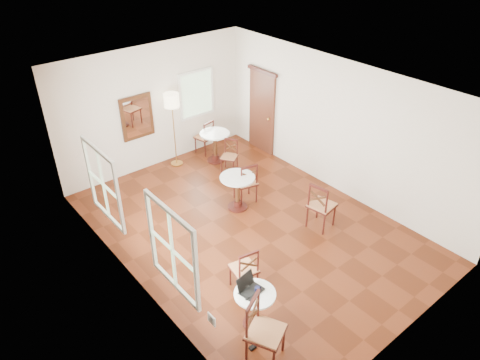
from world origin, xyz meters
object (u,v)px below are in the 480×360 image
(cafe_table_near, at_px, (255,305))
(navy_mug, at_px, (257,289))
(cafe_table_back, at_px, (215,144))
(chair_back_b, at_px, (230,156))
(chair_mid_b, at_px, (321,206))
(floor_lamp, at_px, (172,105))
(laptop, at_px, (249,287))
(chair_near_a, at_px, (244,269))
(power_adapter, at_px, (252,347))
(chair_near_b, at_px, (264,331))
(mouse, at_px, (247,298))
(chair_back_a, at_px, (205,137))
(cafe_table_mid, at_px, (237,189))
(water_glass, at_px, (247,289))
(chair_mid_a, at_px, (246,182))

(cafe_table_near, relative_size, navy_mug, 5.98)
(cafe_table_back, xyz_separation_m, chair_back_b, (-0.02, -0.61, -0.08))
(cafe_table_back, height_order, chair_mid_b, chair_mid_b)
(floor_lamp, xyz_separation_m, laptop, (-1.84, -4.96, -0.85))
(floor_lamp, bearing_deg, chair_near_a, -108.23)
(cafe_table_near, bearing_deg, cafe_table_back, 59.71)
(laptop, bearing_deg, power_adapter, -133.00)
(chair_near_a, distance_m, chair_near_b, 1.37)
(cafe_table_near, xyz_separation_m, cafe_table_back, (2.67, 4.58, 0.07))
(chair_back_b, bearing_deg, mouse, -68.63)
(chair_back_a, bearing_deg, navy_mug, 50.26)
(cafe_table_mid, bearing_deg, power_adapter, -125.72)
(chair_back_b, bearing_deg, laptop, -68.17)
(water_glass, bearing_deg, chair_mid_a, 50.18)
(chair_mid_b, xyz_separation_m, mouse, (-2.83, -1.06, 0.17))
(laptop, bearing_deg, chair_near_b, -121.52)
(cafe_table_mid, distance_m, laptop, 3.11)
(chair_near_a, distance_m, navy_mug, 0.79)
(chair_back_a, bearing_deg, chair_near_b, 49.79)
(cafe_table_mid, distance_m, cafe_table_back, 2.15)
(navy_mug, bearing_deg, chair_mid_b, 21.55)
(cafe_table_back, xyz_separation_m, chair_near_b, (-2.96, -5.10, 0.05))
(chair_back_b, height_order, power_adapter, chair_back_b)
(cafe_table_back, relative_size, mouse, 9.05)
(chair_near_a, distance_m, chair_back_a, 5.02)
(cafe_table_mid, relative_size, floor_lamp, 0.42)
(chair_mid_a, relative_size, chair_back_a, 1.06)
(chair_near_a, bearing_deg, mouse, 64.14)
(cafe_table_mid, distance_m, mouse, 3.29)
(cafe_table_near, distance_m, chair_mid_b, 2.86)
(chair_mid_a, height_order, power_adapter, chair_mid_a)
(mouse, bearing_deg, water_glass, 69.17)
(cafe_table_mid, xyz_separation_m, chair_back_a, (0.95, 2.49, -0.03))
(chair_near_b, bearing_deg, cafe_table_mid, 30.09)
(power_adapter, bearing_deg, mouse, 63.15)
(chair_mid_b, height_order, laptop, chair_mid_b)
(water_glass, bearing_deg, laptop, 16.10)
(chair_back_a, relative_size, laptop, 2.35)
(cafe_table_near, bearing_deg, chair_mid_b, 21.29)
(chair_mid_a, bearing_deg, floor_lamp, -69.08)
(water_glass, bearing_deg, cafe_table_near, -57.71)
(cafe_table_near, height_order, cafe_table_back, cafe_table_back)
(cafe_table_mid, bearing_deg, mouse, -126.65)
(chair_mid_a, height_order, chair_mid_b, chair_mid_b)
(cafe_table_near, bearing_deg, chair_back_a, 61.73)
(cafe_table_back, height_order, chair_near_a, chair_near_a)
(floor_lamp, relative_size, water_glass, 17.16)
(chair_mid_b, bearing_deg, power_adapter, 104.50)
(cafe_table_near, bearing_deg, chair_back_b, 56.22)
(chair_near_b, bearing_deg, cafe_table_near, 35.00)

